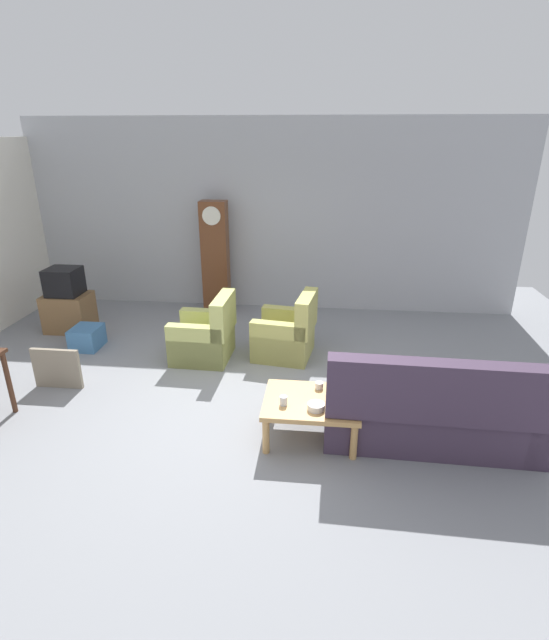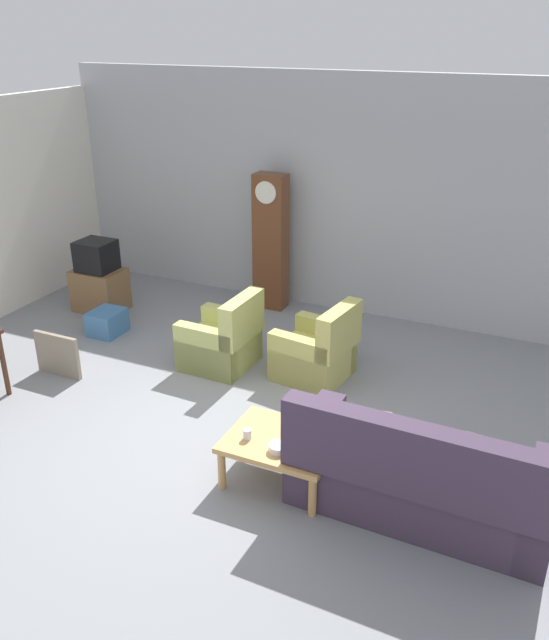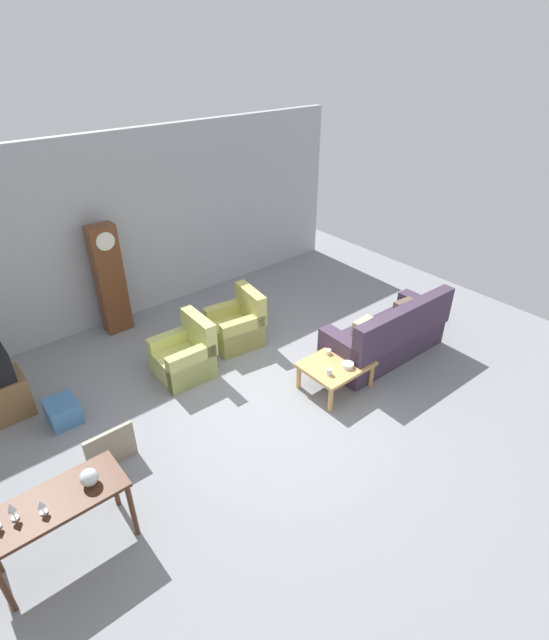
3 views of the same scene
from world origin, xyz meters
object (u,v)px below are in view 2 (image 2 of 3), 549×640
object	(u,v)px
storage_box_blue	(107,322)
framed_picture_leaning	(58,355)
grandfather_clock	(271,242)
cup_white_porcelain	(300,424)
tv_stand_cabinet	(100,290)
armchair_olive_near	(223,342)
armchair_olive_far	(317,353)
tv_crt	(96,256)
bowl_white_stacked	(279,448)
bowl_shallow_green	(310,447)
couch_floral	(418,480)
coffee_table_wood	(282,445)
cup_blue_rimmed	(247,434)

from	to	relation	value
storage_box_blue	framed_picture_leaning	bearing A→B (deg)	-80.18
grandfather_clock	storage_box_blue	bearing A→B (deg)	-131.96
grandfather_clock	cup_white_porcelain	distance (m)	3.83
tv_stand_cabinet	armchair_olive_near	bearing A→B (deg)	-17.75
armchair_olive_far	framed_picture_leaning	size ratio (longest dim) A/B	1.53
tv_crt	cup_white_porcelain	distance (m)	4.56
grandfather_clock	bowl_white_stacked	size ratio (longest dim) A/B	11.22
armchair_olive_far	bowl_shallow_green	bearing A→B (deg)	-70.38
couch_floral	storage_box_blue	distance (m)	4.87
coffee_table_wood	grandfather_clock	xyz separation A→B (m)	(-1.77, 3.56, 0.59)
couch_floral	armchair_olive_near	world-z (taller)	couch_floral
framed_picture_leaning	couch_floral	bearing A→B (deg)	-8.49
armchair_olive_far	tv_crt	bearing A→B (deg)	170.88
cup_blue_rimmed	armchair_olive_far	bearing A→B (deg)	93.70
coffee_table_wood	grandfather_clock	distance (m)	4.02
framed_picture_leaning	armchair_olive_far	bearing A→B (deg)	23.75
armchair_olive_near	tv_crt	bearing A→B (deg)	162.25
armchair_olive_near	framed_picture_leaning	world-z (taller)	armchair_olive_near
grandfather_clock	storage_box_blue	xyz separation A→B (m)	(-1.56, -1.73, -0.80)
couch_floral	coffee_table_wood	distance (m)	1.20
coffee_table_wood	storage_box_blue	distance (m)	3.80
couch_floral	bowl_white_stacked	bearing A→B (deg)	-169.52
grandfather_clock	framed_picture_leaning	size ratio (longest dim) A/B	3.18
tv_crt	bowl_shallow_green	world-z (taller)	tv_crt
armchair_olive_near	coffee_table_wood	size ratio (longest dim) A/B	0.96
tv_crt	cup_white_porcelain	world-z (taller)	tv_crt
grandfather_clock	tv_crt	size ratio (longest dim) A/B	3.98
armchair_olive_far	framed_picture_leaning	distance (m)	2.98
couch_floral	armchair_olive_far	distance (m)	2.44
armchair_olive_far	tv_stand_cabinet	bearing A→B (deg)	170.88
couch_floral	tv_stand_cabinet	xyz separation A→B (m)	(-5.10, 2.41, -0.05)
bowl_shallow_green	bowl_white_stacked	bearing A→B (deg)	-149.86
armchair_olive_near	bowl_white_stacked	xyz separation A→B (m)	(1.56, -1.85, 0.16)
grandfather_clock	tv_stand_cabinet	size ratio (longest dim) A/B	2.81
framed_picture_leaning	cup_blue_rimmed	world-z (taller)	cup_blue_rimmed
storage_box_blue	bowl_shallow_green	bearing A→B (deg)	-27.37
armchair_olive_near	bowl_shallow_green	xyz separation A→B (m)	(1.80, -1.72, 0.15)
armchair_olive_near	tv_stand_cabinet	xyz separation A→B (m)	(-2.39, 0.77, -0.01)
tv_stand_cabinet	cup_white_porcelain	bearing A→B (deg)	-29.04
framed_picture_leaning	bowl_white_stacked	world-z (taller)	framed_picture_leaning
couch_floral	cup_white_porcelain	size ratio (longest dim) A/B	24.83
tv_stand_cabinet	bowl_white_stacked	bearing A→B (deg)	-33.50
storage_box_blue	bowl_shallow_green	size ratio (longest dim) A/B	2.40
tv_crt	bowl_white_stacked	size ratio (longest dim) A/B	2.82
framed_picture_leaning	storage_box_blue	bearing A→B (deg)	99.82
bowl_shallow_green	armchair_olive_near	bearing A→B (deg)	136.27
bowl_white_stacked	grandfather_clock	bearing A→B (deg)	115.96
cup_white_porcelain	armchair_olive_far	bearing A→B (deg)	106.07
couch_floral	tv_crt	xyz separation A→B (m)	(-5.10, 2.41, 0.45)
couch_floral	grandfather_clock	size ratio (longest dim) A/B	1.11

